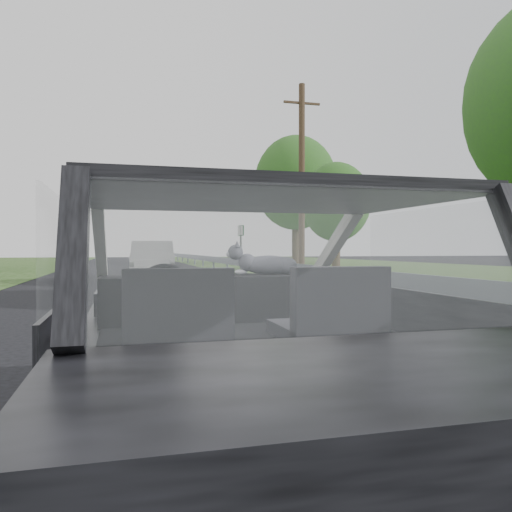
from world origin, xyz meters
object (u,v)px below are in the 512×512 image
cat (269,264)px  other_car (152,260)px  utility_pole (302,179)px  highway_sign (241,247)px  subject_car (244,331)px

cat → other_car: bearing=100.3°
other_car → utility_pole: 8.00m
cat → utility_pole: size_ratio=0.06×
utility_pole → highway_sign: bearing=101.7°
cat → utility_pole: bearing=79.9°
subject_car → highway_sign: size_ratio=1.57×
subject_car → highway_sign: 26.37m
other_car → highway_sign: 10.06m
cat → utility_pole: (7.00, 18.45, 3.32)m
cat → highway_sign: size_ratio=0.20×
subject_car → utility_pole: utility_pole is taller
cat → subject_car: bearing=-106.6°
utility_pole → cat: bearing=-110.8°
subject_car → cat: subject_car is taller
subject_car → other_car: other_car is taller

